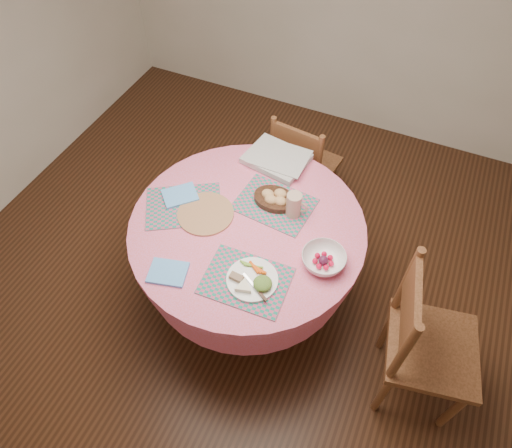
{
  "coord_description": "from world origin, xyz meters",
  "views": [
    {
      "loc": [
        0.65,
        -1.33,
        2.6
      ],
      "look_at": [
        0.05,
        0.0,
        0.78
      ],
      "focal_mm": 32.0,
      "sensor_mm": 36.0,
      "label": 1
    }
  ],
  "objects_px": {
    "latte_mug": "(294,205)",
    "fruit_bowl": "(323,260)",
    "chair_back": "(302,165)",
    "wicker_trivet": "(206,214)",
    "chair_right": "(423,342)",
    "dinner_plate": "(253,280)",
    "bread_bowl": "(275,198)",
    "dining_table": "(248,246)"
  },
  "relations": [
    {
      "from": "chair_right",
      "to": "fruit_bowl",
      "type": "height_order",
      "value": "chair_right"
    },
    {
      "from": "dinner_plate",
      "to": "chair_back",
      "type": "bearing_deg",
      "value": 97.85
    },
    {
      "from": "dining_table",
      "to": "dinner_plate",
      "type": "xyz_separation_m",
      "value": [
        0.17,
        -0.31,
        0.22
      ]
    },
    {
      "from": "dining_table",
      "to": "bread_bowl",
      "type": "xyz_separation_m",
      "value": [
        0.07,
        0.2,
        0.23
      ]
    },
    {
      "from": "chair_right",
      "to": "wicker_trivet",
      "type": "distance_m",
      "value": 1.26
    },
    {
      "from": "bread_bowl",
      "to": "dinner_plate",
      "type": "bearing_deg",
      "value": -78.5
    },
    {
      "from": "bread_bowl",
      "to": "wicker_trivet",
      "type": "bearing_deg",
      "value": -142.87
    },
    {
      "from": "chair_right",
      "to": "chair_back",
      "type": "bearing_deg",
      "value": 35.13
    },
    {
      "from": "chair_back",
      "to": "latte_mug",
      "type": "distance_m",
      "value": 0.79
    },
    {
      "from": "wicker_trivet",
      "to": "bread_bowl",
      "type": "xyz_separation_m",
      "value": [
        0.3,
        0.23,
        0.03
      ]
    },
    {
      "from": "wicker_trivet",
      "to": "bread_bowl",
      "type": "bearing_deg",
      "value": 37.13
    },
    {
      "from": "chair_right",
      "to": "wicker_trivet",
      "type": "bearing_deg",
      "value": 74.41
    },
    {
      "from": "chair_back",
      "to": "fruit_bowl",
      "type": "distance_m",
      "value": 1.05
    },
    {
      "from": "chair_back",
      "to": "wicker_trivet",
      "type": "xyz_separation_m",
      "value": [
        -0.25,
        -0.86,
        0.31
      ]
    },
    {
      "from": "dining_table",
      "to": "latte_mug",
      "type": "height_order",
      "value": "latte_mug"
    },
    {
      "from": "chair_back",
      "to": "bread_bowl",
      "type": "relative_size",
      "value": 3.75
    },
    {
      "from": "chair_right",
      "to": "chair_back",
      "type": "distance_m",
      "value": 1.39
    },
    {
      "from": "latte_mug",
      "to": "fruit_bowl",
      "type": "relative_size",
      "value": 0.54
    },
    {
      "from": "dining_table",
      "to": "chair_right",
      "type": "height_order",
      "value": "chair_right"
    },
    {
      "from": "wicker_trivet",
      "to": "bread_bowl",
      "type": "relative_size",
      "value": 1.3
    },
    {
      "from": "dinner_plate",
      "to": "chair_right",
      "type": "bearing_deg",
      "value": 11.13
    },
    {
      "from": "chair_right",
      "to": "chair_back",
      "type": "xyz_separation_m",
      "value": [
        -0.99,
        0.98,
        -0.06
      ]
    },
    {
      "from": "dining_table",
      "to": "chair_back",
      "type": "distance_m",
      "value": 0.84
    },
    {
      "from": "chair_right",
      "to": "latte_mug",
      "type": "xyz_separation_m",
      "value": [
        -0.81,
        0.31,
        0.31
      ]
    },
    {
      "from": "chair_back",
      "to": "dinner_plate",
      "type": "bearing_deg",
      "value": 105.39
    },
    {
      "from": "chair_back",
      "to": "latte_mug",
      "type": "xyz_separation_m",
      "value": [
        0.18,
        -0.67,
        0.38
      ]
    },
    {
      "from": "latte_mug",
      "to": "dining_table",
      "type": "bearing_deg",
      "value": -139.76
    },
    {
      "from": "dining_table",
      "to": "bread_bowl",
      "type": "distance_m",
      "value": 0.31
    },
    {
      "from": "dinner_plate",
      "to": "wicker_trivet",
      "type": "bearing_deg",
      "value": 145.35
    },
    {
      "from": "wicker_trivet",
      "to": "chair_right",
      "type": "bearing_deg",
      "value": -5.32
    },
    {
      "from": "wicker_trivet",
      "to": "latte_mug",
      "type": "distance_m",
      "value": 0.47
    },
    {
      "from": "chair_right",
      "to": "fruit_bowl",
      "type": "xyz_separation_m",
      "value": [
        -0.57,
        0.07,
        0.27
      ]
    },
    {
      "from": "dining_table",
      "to": "bread_bowl",
      "type": "relative_size",
      "value": 5.39
    },
    {
      "from": "latte_mug",
      "to": "fruit_bowl",
      "type": "distance_m",
      "value": 0.34
    },
    {
      "from": "chair_right",
      "to": "bread_bowl",
      "type": "relative_size",
      "value": 4.28
    },
    {
      "from": "dinner_plate",
      "to": "fruit_bowl",
      "type": "relative_size",
      "value": 0.95
    },
    {
      "from": "chair_back",
      "to": "wicker_trivet",
      "type": "distance_m",
      "value": 0.95
    },
    {
      "from": "wicker_trivet",
      "to": "dinner_plate",
      "type": "height_order",
      "value": "dinner_plate"
    },
    {
      "from": "bread_bowl",
      "to": "fruit_bowl",
      "type": "bearing_deg",
      "value": -36.2
    },
    {
      "from": "wicker_trivet",
      "to": "latte_mug",
      "type": "height_order",
      "value": "latte_mug"
    },
    {
      "from": "dining_table",
      "to": "fruit_bowl",
      "type": "height_order",
      "value": "fruit_bowl"
    },
    {
      "from": "chair_back",
      "to": "wicker_trivet",
      "type": "height_order",
      "value": "chair_back"
    }
  ]
}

